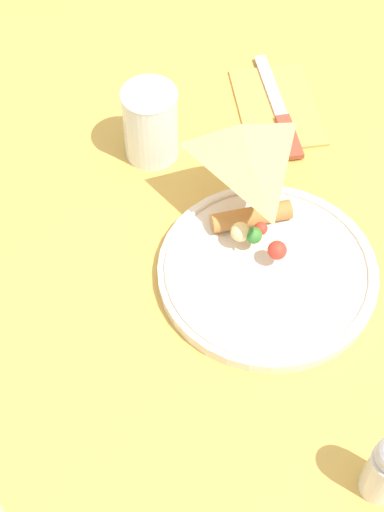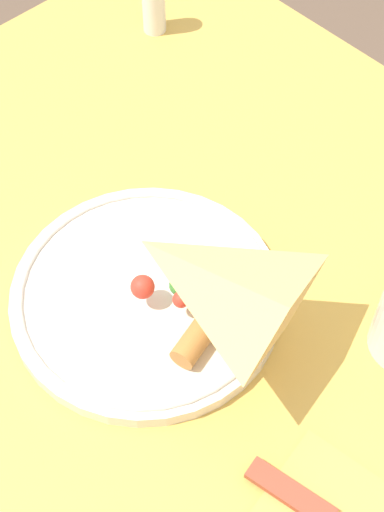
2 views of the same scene
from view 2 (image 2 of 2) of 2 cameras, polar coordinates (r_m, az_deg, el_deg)
dining_table at (r=0.87m, az=3.36°, el=-8.08°), size 1.01×0.74×0.77m
plate_pizza at (r=0.75m, az=-3.18°, el=-2.82°), size 0.26×0.26×0.05m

